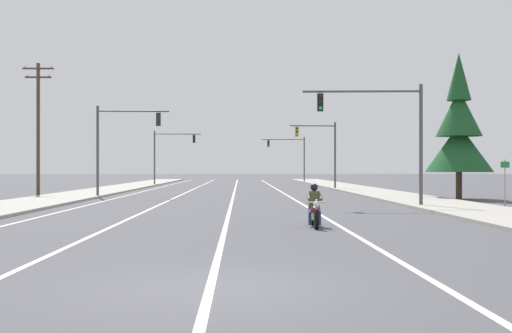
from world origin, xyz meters
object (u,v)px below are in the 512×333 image
at_px(traffic_signal_near_left, 118,137).
at_px(traffic_signal_mid_left, 168,149).
at_px(traffic_signal_mid_right, 322,145).
at_px(street_sign, 505,178).
at_px(utility_pole_left_near, 38,124).
at_px(traffic_signal_near_right, 386,125).
at_px(traffic_signal_far_right, 292,152).
at_px(motorcycle_with_rider, 315,210).
at_px(conifer_tree_right_verge_near, 459,132).

distance_m(traffic_signal_near_left, traffic_signal_mid_left, 29.70).
relative_size(traffic_signal_mid_right, street_sign, 2.58).
relative_size(traffic_signal_mid_right, utility_pole_left_near, 0.63).
bearing_deg(traffic_signal_mid_left, traffic_signal_near_left, -90.10).
height_order(traffic_signal_near_right, traffic_signal_far_right, same).
bearing_deg(motorcycle_with_rider, street_sign, 43.59).
distance_m(traffic_signal_near_right, traffic_signal_mid_left, 44.29).
bearing_deg(conifer_tree_right_verge_near, traffic_signal_near_left, 170.79).
height_order(traffic_signal_near_right, street_sign, traffic_signal_near_right).
bearing_deg(traffic_signal_near_left, conifer_tree_right_verge_near, -9.21).
height_order(traffic_signal_far_right, street_sign, traffic_signal_far_right).
bearing_deg(utility_pole_left_near, traffic_signal_far_right, 60.88).
xyz_separation_m(traffic_signal_far_right, street_sign, (6.21, -55.97, -2.66)).
relative_size(traffic_signal_mid_right, traffic_signal_mid_left, 1.00).
relative_size(motorcycle_with_rider, traffic_signal_near_right, 0.35).
bearing_deg(traffic_signal_mid_right, motorcycle_with_rider, -97.66).
bearing_deg(traffic_signal_near_right, traffic_signal_mid_right, 89.53).
bearing_deg(traffic_signal_mid_right, traffic_signal_near_left, -136.40).
bearing_deg(motorcycle_with_rider, traffic_signal_near_left, 115.75).
xyz_separation_m(motorcycle_with_rider, conifer_tree_right_verge_near, (11.34, 18.81, 3.67)).
relative_size(traffic_signal_near_right, traffic_signal_mid_left, 1.00).
height_order(traffic_signal_near_left, street_sign, traffic_signal_near_left).
height_order(utility_pole_left_near, conifer_tree_right_verge_near, utility_pole_left_near).
height_order(motorcycle_with_rider, street_sign, street_sign).
distance_m(motorcycle_with_rider, utility_pole_left_near, 32.21).
bearing_deg(traffic_signal_far_right, traffic_signal_near_left, -109.27).
bearing_deg(street_sign, motorcycle_with_rider, -136.41).
bearing_deg(traffic_signal_far_right, traffic_signal_mid_right, -88.93).
xyz_separation_m(motorcycle_with_rider, traffic_signal_far_right, (4.50, 66.17, 3.57)).
bearing_deg(traffic_signal_far_right, traffic_signal_mid_left, -137.31).
distance_m(traffic_signal_mid_left, traffic_signal_far_right, 20.74).
distance_m(motorcycle_with_rider, traffic_signal_near_left, 25.11).
distance_m(traffic_signal_near_left, utility_pole_left_near, 8.03).
height_order(traffic_signal_mid_right, traffic_signal_far_right, same).
bearing_deg(conifer_tree_right_verge_near, traffic_signal_far_right, 98.21).
distance_m(motorcycle_with_rider, street_sign, 14.82).
bearing_deg(traffic_signal_mid_right, utility_pole_left_near, -154.28).
distance_m(traffic_signal_far_right, utility_pole_left_near, 45.30).
xyz_separation_m(traffic_signal_mid_right, traffic_signal_mid_left, (-15.78, 14.62, 0.07)).
distance_m(traffic_signal_near_left, traffic_signal_far_right, 46.37).
height_order(motorcycle_with_rider, utility_pole_left_near, utility_pole_left_near).
bearing_deg(motorcycle_with_rider, traffic_signal_mid_right, 82.34).
xyz_separation_m(utility_pole_left_near, conifer_tree_right_verge_near, (28.87, -7.80, -1.00)).
height_order(traffic_signal_near_right, conifer_tree_right_verge_near, conifer_tree_right_verge_near).
bearing_deg(traffic_signal_near_left, traffic_signal_mid_right, 43.60).
bearing_deg(utility_pole_left_near, traffic_signal_mid_right, 25.72).
bearing_deg(traffic_signal_near_right, motorcycle_with_rider, -114.37).
relative_size(traffic_signal_mid_left, utility_pole_left_near, 0.63).
bearing_deg(traffic_signal_near_left, traffic_signal_mid_left, 89.90).
bearing_deg(traffic_signal_near_right, traffic_signal_far_right, 90.33).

